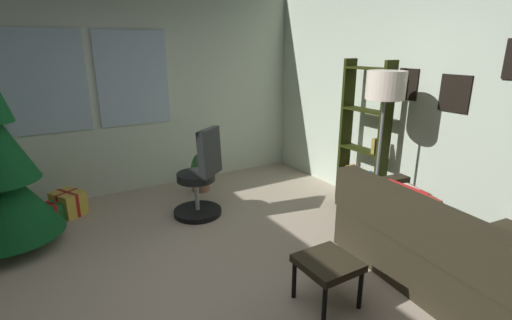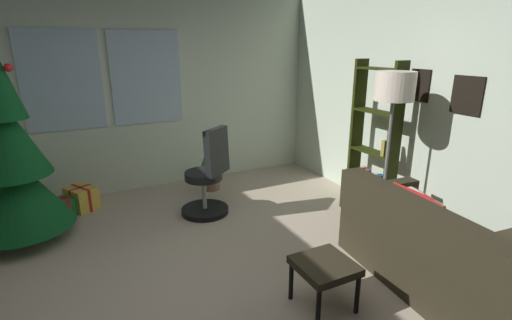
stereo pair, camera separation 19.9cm
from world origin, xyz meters
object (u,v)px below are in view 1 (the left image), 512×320
object	(u,v)px
gift_box_gold	(69,203)
floor_lamp	(385,95)
footstool	(328,266)
gift_box_green	(52,212)
couch	(461,250)
bookshelf	(363,146)
potted_plant	(202,176)
office_chair	(201,182)

from	to	relation	value
gift_box_gold	floor_lamp	world-z (taller)	floor_lamp
footstool	gift_box_gold	xyz separation A→B (m)	(-1.55, 2.78, -0.18)
gift_box_green	gift_box_gold	world-z (taller)	gift_box_gold
couch	footstool	distance (m)	1.20
gift_box_gold	floor_lamp	size ratio (longest dim) A/B	0.26
bookshelf	potted_plant	size ratio (longest dim) A/B	3.33
floor_lamp	gift_box_green	bearing A→B (deg)	147.14
bookshelf	office_chair	bearing A→B (deg)	157.31
footstool	bookshelf	bearing A→B (deg)	37.43
floor_lamp	potted_plant	distance (m)	2.60
gift_box_green	bookshelf	size ratio (longest dim) A/B	0.21
couch	floor_lamp	xyz separation A→B (m)	(0.15, 1.07, 1.15)
gift_box_gold	bookshelf	world-z (taller)	bookshelf
gift_box_green	gift_box_gold	distance (m)	0.21
couch	floor_lamp	world-z (taller)	floor_lamp
gift_box_green	floor_lamp	distance (m)	3.85
gift_box_gold	couch	bearing A→B (deg)	-49.28
couch	gift_box_gold	distance (m)	4.14
couch	floor_lamp	bearing A→B (deg)	82.07
floor_lamp	potted_plant	xyz separation A→B (m)	(-1.19, 1.95, -1.23)
potted_plant	bookshelf	bearing A→B (deg)	-44.80
gift_box_green	bookshelf	xyz separation A→B (m)	(3.31, -1.47, 0.66)
couch	office_chair	xyz separation A→B (m)	(-1.36, 2.30, 0.12)
bookshelf	floor_lamp	world-z (taller)	bookshelf
bookshelf	gift_box_green	bearing A→B (deg)	156.07
gift_box_gold	bookshelf	size ratio (longest dim) A/B	0.25
gift_box_green	office_chair	size ratio (longest dim) A/B	0.35
gift_box_gold	bookshelf	xyz separation A→B (m)	(3.13, -1.58, 0.63)
gift_box_green	office_chair	bearing A→B (deg)	-25.36
floor_lamp	couch	bearing A→B (deg)	-97.93
couch	footstool	size ratio (longest dim) A/B	4.48
footstool	floor_lamp	bearing A→B (deg)	29.10
gift_box_gold	office_chair	world-z (taller)	office_chair
gift_box_gold	potted_plant	distance (m)	1.66
floor_lamp	potted_plant	world-z (taller)	floor_lamp
couch	potted_plant	bearing A→B (deg)	109.06
floor_lamp	gift_box_gold	bearing A→B (deg)	144.05
footstool	potted_plant	bearing A→B (deg)	87.87
bookshelf	couch	bearing A→B (deg)	-105.51
gift_box_gold	potted_plant	bearing A→B (deg)	-3.89
gift_box_gold	bookshelf	bearing A→B (deg)	-26.76
gift_box_green	couch	bearing A→B (deg)	-46.42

